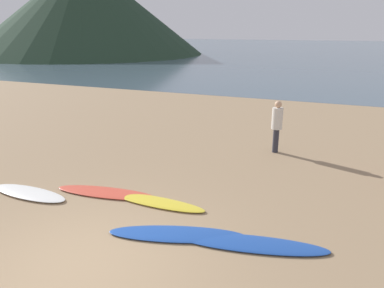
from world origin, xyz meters
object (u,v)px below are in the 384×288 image
at_px(person_1, 277,122).
at_px(surfboard_3, 177,234).
at_px(surfboard_2, 158,202).
at_px(surfboard_4, 252,244).
at_px(surfboard_1, 106,192).
at_px(surfboard_0, 29,193).

bearing_deg(person_1, surfboard_3, 76.55).
xyz_separation_m(surfboard_2, surfboard_4, (2.24, -0.80, -0.00)).
bearing_deg(surfboard_1, surfboard_2, -7.29).
bearing_deg(surfboard_0, surfboard_2, 15.30).
height_order(surfboard_0, person_1, person_1).
distance_m(surfboard_4, person_1, 5.28).
bearing_deg(surfboard_4, surfboard_3, 177.27).
bearing_deg(surfboard_3, surfboard_2, 114.48).
xyz_separation_m(surfboard_3, surfboard_4, (1.33, 0.20, -0.00)).
height_order(surfboard_2, surfboard_3, surfboard_2).
relative_size(surfboard_0, surfboard_1, 0.85).
xyz_separation_m(surfboard_2, surfboard_3, (0.90, -1.00, -0.00)).
bearing_deg(surfboard_0, surfboard_3, -2.72).
relative_size(surfboard_1, surfboard_3, 0.96).
height_order(surfboard_2, person_1, person_1).
bearing_deg(surfboard_3, person_1, 63.41).
bearing_deg(surfboard_1, surfboard_3, -31.65).
height_order(surfboard_1, surfboard_2, surfboard_2).
distance_m(surfboard_3, surfboard_4, 1.35).
bearing_deg(surfboard_1, person_1, 47.47).
bearing_deg(person_1, surfboard_4, 90.84).
bearing_deg(person_1, surfboard_1, 50.52).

